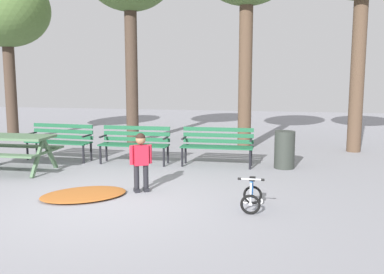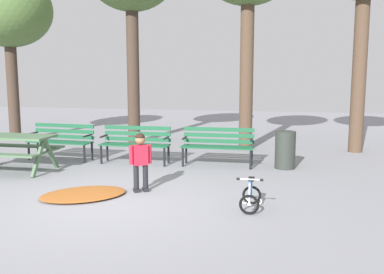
{
  "view_description": "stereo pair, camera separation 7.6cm",
  "coord_description": "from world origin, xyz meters",
  "px_view_note": "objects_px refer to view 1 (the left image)",
  "views": [
    {
      "loc": [
        2.71,
        -6.3,
        2.05
      ],
      "look_at": [
        1.08,
        1.77,
        0.85
      ],
      "focal_mm": 40.69,
      "sensor_mm": 36.0,
      "label": 1
    },
    {
      "loc": [
        2.78,
        -6.29,
        2.05
      ],
      "look_at": [
        1.08,
        1.77,
        0.85
      ],
      "focal_mm": 40.69,
      "sensor_mm": 36.0,
      "label": 2
    }
  ],
  "objects_px": {
    "park_bench_left": "(135,141)",
    "kids_bicycle": "(252,196)",
    "picnic_table": "(9,144)",
    "park_bench_right": "(217,143)",
    "park_bench_far_left": "(60,139)",
    "child_standing": "(141,158)",
    "trash_bin": "(285,150)"
  },
  "relations": [
    {
      "from": "park_bench_far_left",
      "to": "trash_bin",
      "type": "bearing_deg",
      "value": 0.86
    },
    {
      "from": "park_bench_left",
      "to": "picnic_table",
      "type": "bearing_deg",
      "value": -150.06
    },
    {
      "from": "child_standing",
      "to": "trash_bin",
      "type": "bearing_deg",
      "value": 44.79
    },
    {
      "from": "child_standing",
      "to": "kids_bicycle",
      "type": "relative_size",
      "value": 1.85
    },
    {
      "from": "park_bench_far_left",
      "to": "kids_bicycle",
      "type": "distance_m",
      "value": 5.63
    },
    {
      "from": "park_bench_left",
      "to": "trash_bin",
      "type": "distance_m",
      "value": 3.38
    },
    {
      "from": "child_standing",
      "to": "kids_bicycle",
      "type": "height_order",
      "value": "child_standing"
    },
    {
      "from": "trash_bin",
      "to": "park_bench_far_left",
      "type": "bearing_deg",
      "value": -179.14
    },
    {
      "from": "park_bench_far_left",
      "to": "park_bench_right",
      "type": "distance_m",
      "value": 3.79
    },
    {
      "from": "park_bench_far_left",
      "to": "child_standing",
      "type": "distance_m",
      "value": 3.67
    },
    {
      "from": "park_bench_far_left",
      "to": "trash_bin",
      "type": "relative_size",
      "value": 1.99
    },
    {
      "from": "park_bench_left",
      "to": "park_bench_right",
      "type": "bearing_deg",
      "value": 2.88
    },
    {
      "from": "picnic_table",
      "to": "child_standing",
      "type": "distance_m",
      "value": 3.37
    },
    {
      "from": "child_standing",
      "to": "picnic_table",
      "type": "bearing_deg",
      "value": 162.85
    },
    {
      "from": "picnic_table",
      "to": "trash_bin",
      "type": "distance_m",
      "value": 5.88
    },
    {
      "from": "picnic_table",
      "to": "trash_bin",
      "type": "height_order",
      "value": "trash_bin"
    },
    {
      "from": "park_bench_far_left",
      "to": "park_bench_right",
      "type": "height_order",
      "value": "same"
    },
    {
      "from": "park_bench_right",
      "to": "child_standing",
      "type": "bearing_deg",
      "value": -112.35
    },
    {
      "from": "park_bench_far_left",
      "to": "child_standing",
      "type": "relative_size",
      "value": 1.57
    },
    {
      "from": "park_bench_left",
      "to": "kids_bicycle",
      "type": "bearing_deg",
      "value": -45.89
    },
    {
      "from": "park_bench_right",
      "to": "park_bench_left",
      "type": "bearing_deg",
      "value": -177.12
    },
    {
      "from": "child_standing",
      "to": "kids_bicycle",
      "type": "xyz_separation_m",
      "value": [
        1.96,
        -0.62,
        -0.41
      ]
    },
    {
      "from": "park_bench_left",
      "to": "kids_bicycle",
      "type": "relative_size",
      "value": 2.86
    },
    {
      "from": "picnic_table",
      "to": "park_bench_left",
      "type": "xyz_separation_m",
      "value": [
        2.32,
        1.34,
        -0.08
      ]
    },
    {
      "from": "park_bench_right",
      "to": "child_standing",
      "type": "height_order",
      "value": "child_standing"
    },
    {
      "from": "park_bench_right",
      "to": "kids_bicycle",
      "type": "bearing_deg",
      "value": -72.46
    },
    {
      "from": "picnic_table",
      "to": "trash_bin",
      "type": "bearing_deg",
      "value": 14.39
    },
    {
      "from": "park_bench_far_left",
      "to": "park_bench_right",
      "type": "relative_size",
      "value": 1.02
    },
    {
      "from": "kids_bicycle",
      "to": "park_bench_right",
      "type": "bearing_deg",
      "value": 107.54
    },
    {
      "from": "kids_bicycle",
      "to": "picnic_table",
      "type": "bearing_deg",
      "value": 162.67
    },
    {
      "from": "picnic_table",
      "to": "kids_bicycle",
      "type": "height_order",
      "value": "picnic_table"
    },
    {
      "from": "park_bench_far_left",
      "to": "park_bench_right",
      "type": "bearing_deg",
      "value": 0.75
    }
  ]
}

